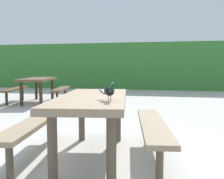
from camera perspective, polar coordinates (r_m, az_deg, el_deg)
ground_plane at (r=2.92m, az=-7.59°, el=-16.44°), size 60.00×60.00×0.00m
hedge_wall at (r=12.68m, az=7.18°, el=5.36°), size 28.00×2.05×2.23m
picnic_table_foreground at (r=2.90m, az=-4.50°, el=-5.10°), size 1.89×1.91×0.74m
bird_grackle at (r=2.42m, az=-0.55°, el=-0.27°), size 0.22×0.22×0.18m
picnic_table_mid_left at (r=7.77m, az=-16.74°, el=1.18°), size 2.00×2.02×0.74m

